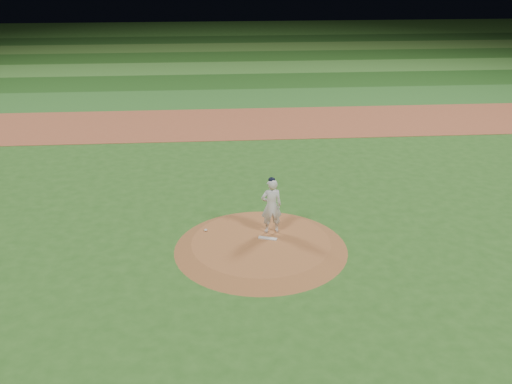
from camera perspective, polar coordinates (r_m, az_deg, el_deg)
name	(u,v)px	position (r m, az deg, el deg)	size (l,w,h in m)	color
ground	(261,248)	(18.23, 0.49, -5.67)	(120.00, 120.00, 0.00)	#2B5D1E
infield_dirt_band	(239,123)	(31.19, -1.71, 6.89)	(70.00, 6.00, 0.02)	#9E4F31
outfield_stripe_0	(235,99)	(36.49, -2.14, 9.33)	(70.00, 5.00, 0.02)	#2C6826
outfield_stripe_1	(232,81)	(41.36, -2.44, 11.00)	(70.00, 5.00, 0.02)	#1E4C18
outfield_stripe_2	(229,68)	(46.26, -2.68, 12.32)	(70.00, 5.00, 0.02)	#3C782B
outfield_stripe_3	(227,57)	(51.17, -2.88, 13.38)	(70.00, 5.00, 0.02)	#1F4A18
outfield_stripe_4	(226,47)	(56.10, -3.04, 14.26)	(70.00, 5.00, 0.02)	#3A6625
outfield_stripe_5	(224,39)	(61.04, -3.18, 15.00)	(70.00, 5.00, 0.02)	#1A3F14
pitchers_mound	(261,245)	(18.17, 0.49, -5.32)	(5.50, 5.50, 0.25)	#9C5B30
pitching_rubber	(268,238)	(18.28, 1.17, -4.65)	(0.60, 0.15, 0.03)	silver
rosin_bag	(206,230)	(18.82, -5.06, -3.81)	(0.11, 0.11, 0.06)	beige
pitcher_on_mound	(271,206)	(18.30, 1.55, -1.37)	(0.72, 0.51, 1.92)	silver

